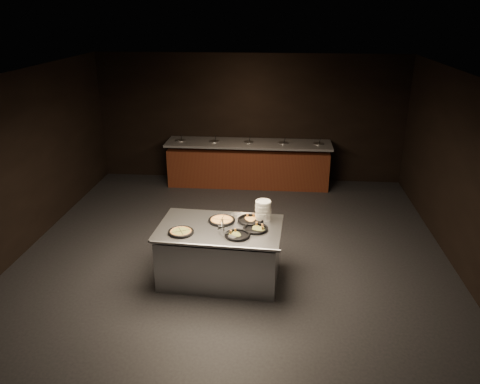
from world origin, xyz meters
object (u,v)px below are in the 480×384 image
Objects in this scene: plate_stack at (263,210)px; pan_veggie_whole at (181,232)px; pan_cheese_whole at (222,220)px; serving_counter at (220,254)px.

plate_stack is 1.27m from pan_veggie_whole.
plate_stack reaches higher than pan_cheese_whole.
serving_counter is at bearing -153.05° from plate_stack.
pan_veggie_whole is at bearing -140.20° from pan_cheese_whole.
serving_counter is 0.50m from pan_cheese_whole.
serving_counter is at bearing -92.01° from pan_cheese_whole.
pan_cheese_whole is at bearing 39.80° from pan_veggie_whole.
serving_counter is 0.91m from plate_stack.
pan_cheese_whole is (-0.61, -0.12, -0.13)m from plate_stack.
pan_veggie_whole is 0.68m from pan_cheese_whole.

